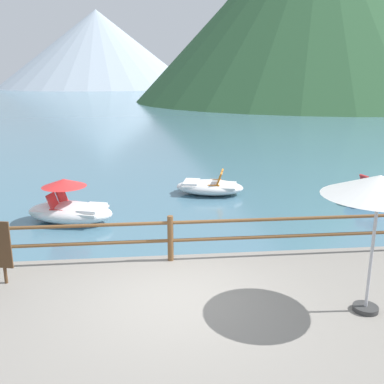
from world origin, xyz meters
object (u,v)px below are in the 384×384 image
(beach_umbrella, at_px, (379,188))
(pedal_boat_2, at_px, (70,208))
(pedal_boat_1, at_px, (209,187))
(pedal_boat_3, at_px, (378,193))

(beach_umbrella, bearing_deg, pedal_boat_2, 132.56)
(beach_umbrella, relative_size, pedal_boat_2, 0.81)
(beach_umbrella, xyz_separation_m, pedal_boat_1, (-1.29, 8.73, -2.18))
(pedal_boat_2, bearing_deg, pedal_boat_1, 30.35)
(beach_umbrella, bearing_deg, pedal_boat_1, 98.44)
(pedal_boat_2, distance_m, pedal_boat_3, 9.86)
(pedal_boat_1, distance_m, pedal_boat_3, 5.64)
(beach_umbrella, height_order, pedal_boat_1, beach_umbrella)
(pedal_boat_1, height_order, pedal_boat_2, pedal_boat_2)
(beach_umbrella, distance_m, pedal_boat_2, 8.62)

